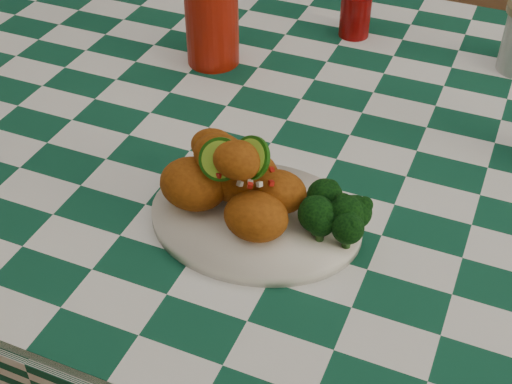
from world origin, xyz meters
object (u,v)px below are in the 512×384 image
at_px(fried_chicken_pile, 242,178).
at_px(dining_table, 332,307).
at_px(red_tumbler, 212,20).
at_px(ketchup_bottle, 356,3).
at_px(wooden_chair_left, 292,53).
at_px(plate, 256,219).

bearing_deg(fried_chicken_pile, dining_table, 73.06).
distance_m(red_tumbler, ketchup_bottle, 0.27).
bearing_deg(wooden_chair_left, dining_table, -50.28).
height_order(fried_chicken_pile, red_tumbler, red_tumbler).
relative_size(red_tumbler, ketchup_bottle, 1.27).
distance_m(plate, fried_chicken_pile, 0.07).
distance_m(fried_chicken_pile, ketchup_bottle, 0.55).
height_order(dining_table, red_tumbler, red_tumbler).
bearing_deg(ketchup_bottle, fried_chicken_pile, -88.33).
bearing_deg(dining_table, plate, -102.59).
height_order(red_tumbler, ketchup_bottle, red_tumbler).
height_order(fried_chicken_pile, wooden_chair_left, wooden_chair_left).
xyz_separation_m(dining_table, fried_chicken_pile, (-0.07, -0.24, 0.47)).
bearing_deg(ketchup_bottle, dining_table, -73.97).
bearing_deg(dining_table, fried_chicken_pile, -106.94).
bearing_deg(wooden_chair_left, red_tumbler, -71.35).
bearing_deg(red_tumbler, wooden_chair_left, 95.50).
relative_size(plate, red_tumbler, 1.76).
distance_m(plate, wooden_chair_left, 1.00).
bearing_deg(ketchup_bottle, plate, -86.30).
bearing_deg(wooden_chair_left, ketchup_bottle, -42.74).
xyz_separation_m(fried_chicken_pile, wooden_chair_left, (-0.27, 0.92, -0.35)).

